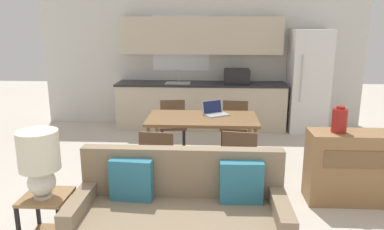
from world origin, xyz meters
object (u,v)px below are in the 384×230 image
Objects in this scene: refrigerator at (308,81)px; dining_table at (202,122)px; vase at (340,120)px; dining_chair_near_left at (159,157)px; side_table at (48,213)px; table_lamp at (39,159)px; dining_chair_near_right at (240,157)px; dining_chair_far_left at (173,123)px; couch at (180,213)px; credenza at (359,167)px; laptop at (215,111)px; dining_chair_far_right at (234,124)px.

refrigerator is 1.28× the size of dining_table.
vase reaches higher than dining_chair_near_left.
side_table is 0.62× the size of dining_chair_near_left.
refrigerator is 5.31m from table_lamp.
dining_chair_near_right is 1.00× the size of dining_chair_near_left.
dining_chair_far_left is (-0.00, 1.57, 0.00)m from dining_chair_near_left.
table_lamp reaches higher than couch.
dining_chair_far_left is at bearing 145.45° from credenza.
dining_table is 0.91m from dining_chair_near_right.
refrigerator is at bearing 22.73° from dining_chair_far_left.
vase is (1.71, 1.01, 0.64)m from couch.
credenza is 1.41× the size of dining_chair_near_right.
couch is 2.10m from laptop.
vase reaches higher than side_table.
vase is 0.36× the size of dining_chair_near_left.
couch is 6.40× the size of vase.
dining_table is at bearing 151.68° from vase.
vase reaches higher than dining_table.
dining_chair_far_right is at bearing 55.63° from table_lamp.
dining_chair_far_right is 1.85m from dining_chair_near_left.
dining_chair_near_right is 1.79m from dining_chair_far_left.
table_lamp is 3.14m from vase.
credenza is at bearing 18.87° from side_table.
dining_chair_near_left is at bearing -155.22° from laptop.
dining_chair_far_right is (0.63, 2.61, 0.15)m from couch.
couch is (-0.14, -1.86, -0.37)m from dining_table.
dining_table is 2.44× the size of table_lamp.
dining_chair_near_right is at bearing -84.00° from dining_chair_far_right.
dining_chair_far_right is (0.02, 1.50, 0.00)m from dining_chair_near_right.
side_table is 3.19m from vase.
vase is 1.99m from dining_chair_far_right.
refrigerator is 2.30× the size of dining_chair_near_left.
table_lamp is 2.63m from laptop.
credenza is at bearing -24.58° from dining_table.
credenza is at bearing 0.39° from vase.
dining_chair_far_left is (0.88, 2.73, -0.40)m from table_lamp.
laptop is (0.31, 2.02, 0.49)m from couch.
credenza is 0.62m from vase.
side_table is 0.54m from table_lamp.
couch is 2.23m from credenza.
dining_chair_far_right reaches higher than dining_table.
dining_table is 5.00× the size of vase.
refrigerator is 6.38× the size of vase.
dining_table is 2.41m from table_lamp.
refrigerator is at bearing 48.24° from dining_table.
laptop is at bearing -111.85° from dining_chair_far_right.
credenza is at bearing 19.35° from table_lamp.
vase is 1.20m from dining_chair_near_right.
dining_chair_far_right is (0.49, 0.76, -0.22)m from dining_table.
dining_chair_far_right is (1.85, 2.69, 0.14)m from side_table.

